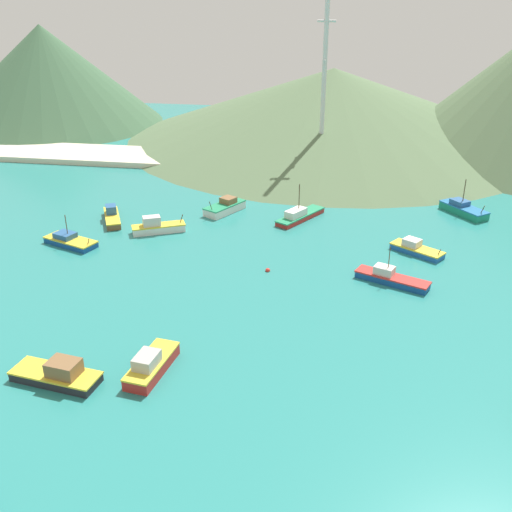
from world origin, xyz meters
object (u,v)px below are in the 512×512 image
(fishing_boat_12, at_px, (151,365))
(fishing_boat_3, at_px, (70,241))
(fishing_boat_2, at_px, (299,215))
(fishing_boat_5, at_px, (416,249))
(fishing_boat_0, at_px, (391,278))
(fishing_boat_10, at_px, (463,209))
(buoy_1, at_px, (268,270))
(radio_tower, at_px, (324,81))
(fishing_boat_6, at_px, (58,374))
(fishing_boat_13, at_px, (112,217))
(fishing_boat_11, at_px, (225,207))
(fishing_boat_1, at_px, (157,227))

(fishing_boat_12, bearing_deg, fishing_boat_3, 127.74)
(fishing_boat_2, bearing_deg, fishing_boat_5, -30.31)
(fishing_boat_0, height_order, fishing_boat_10, fishing_boat_10)
(fishing_boat_3, xyz_separation_m, buoy_1, (31.68, -4.22, -0.55))
(fishing_boat_10, height_order, radio_tower, radio_tower)
(fishing_boat_0, relative_size, fishing_boat_2, 0.95)
(fishing_boat_2, bearing_deg, fishing_boat_6, -111.99)
(fishing_boat_3, height_order, buoy_1, fishing_boat_3)
(fishing_boat_13, relative_size, buoy_1, 13.23)
(fishing_boat_11, xyz_separation_m, fishing_boat_13, (-18.13, -7.44, -0.09))
(fishing_boat_5, relative_size, fishing_boat_10, 0.91)
(fishing_boat_5, height_order, fishing_boat_12, fishing_boat_12)
(fishing_boat_3, relative_size, fishing_boat_11, 1.07)
(fishing_boat_1, height_order, fishing_boat_3, fishing_boat_3)
(fishing_boat_1, height_order, fishing_boat_2, fishing_boat_2)
(fishing_boat_10, xyz_separation_m, radio_tower, (-26.60, 22.99, 17.89))
(fishing_boat_5, distance_m, fishing_boat_12, 46.16)
(radio_tower, bearing_deg, fishing_boat_11, -117.40)
(fishing_boat_12, bearing_deg, fishing_boat_2, 76.58)
(fishing_boat_10, height_order, fishing_boat_13, fishing_boat_10)
(radio_tower, bearing_deg, fishing_boat_0, -76.03)
(fishing_boat_0, distance_m, buoy_1, 17.00)
(fishing_boat_6, height_order, fishing_boat_13, fishing_boat_6)
(fishing_boat_1, bearing_deg, buoy_1, -29.56)
(fishing_boat_1, xyz_separation_m, fishing_boat_3, (-11.86, -7.02, -0.30))
(fishing_boat_6, xyz_separation_m, buoy_1, (17.43, 28.63, -0.78))
(fishing_boat_12, bearing_deg, radio_tower, 80.64)
(fishing_boat_12, bearing_deg, fishing_boat_5, 49.93)
(fishing_boat_2, height_order, radio_tower, radio_tower)
(fishing_boat_3, distance_m, radio_tower, 61.65)
(fishing_boat_5, relative_size, fishing_boat_13, 0.91)
(fishing_boat_0, bearing_deg, fishing_boat_11, 140.37)
(fishing_boat_5, height_order, fishing_boat_11, fishing_boat_11)
(fishing_boat_5, height_order, fishing_boat_13, fishing_boat_13)
(fishing_boat_0, bearing_deg, fishing_boat_6, -141.01)
(fishing_boat_6, bearing_deg, fishing_boat_12, 18.76)
(fishing_boat_0, distance_m, fishing_boat_10, 31.97)
(fishing_boat_2, xyz_separation_m, fishing_boat_10, (28.20, 7.47, 0.11))
(fishing_boat_5, xyz_separation_m, radio_tower, (-17.08, 41.38, 18.06))
(fishing_boat_1, xyz_separation_m, fishing_boat_2, (22.28, 9.38, -0.21))
(fishing_boat_0, distance_m, fishing_boat_2, 25.86)
(fishing_boat_6, height_order, buoy_1, fishing_boat_6)
(fishing_boat_3, xyz_separation_m, radio_tower, (35.74, 46.86, 18.08))
(buoy_1, distance_m, radio_tower, 54.53)
(fishing_boat_3, relative_size, radio_tower, 0.25)
(fishing_boat_2, xyz_separation_m, buoy_1, (-2.46, -20.62, -0.64))
(fishing_boat_5, relative_size, fishing_boat_11, 0.94)
(fishing_boat_5, relative_size, fishing_boat_12, 0.98)
(fishing_boat_11, distance_m, fishing_boat_13, 19.59)
(fishing_boat_3, height_order, fishing_boat_12, fishing_boat_3)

